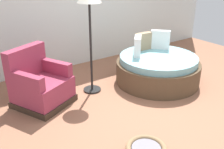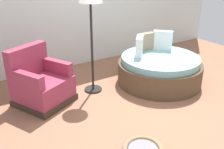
# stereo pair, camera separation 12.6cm
# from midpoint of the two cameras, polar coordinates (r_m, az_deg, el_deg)

# --- Properties ---
(ground_plane) EXTENTS (8.00, 8.00, 0.02)m
(ground_plane) POSITION_cam_midpoint_polar(r_m,az_deg,el_deg) (4.27, 7.58, -7.48)
(ground_plane) COLOR #936047
(back_wall) EXTENTS (8.00, 0.12, 2.64)m
(back_wall) POSITION_cam_midpoint_polar(r_m,az_deg,el_deg) (5.80, -8.87, 14.78)
(back_wall) COLOR silver
(back_wall) RESTS_ON ground_plane
(round_daybed) EXTENTS (1.61, 1.61, 0.91)m
(round_daybed) POSITION_cam_midpoint_polar(r_m,az_deg,el_deg) (5.11, 9.25, 1.37)
(round_daybed) COLOR brown
(round_daybed) RESTS_ON ground_plane
(red_armchair) EXTENTS (1.06, 1.06, 0.94)m
(red_armchair) POSITION_cam_midpoint_polar(r_m,az_deg,el_deg) (4.41, -16.41, -2.25)
(red_armchair) COLOR #38281E
(red_armchair) RESTS_ON ground_plane
(floor_lamp) EXTENTS (0.40, 0.40, 1.82)m
(floor_lamp) POSITION_cam_midpoint_polar(r_m,az_deg,el_deg) (4.33, -5.87, 14.87)
(floor_lamp) COLOR black
(floor_lamp) RESTS_ON ground_plane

